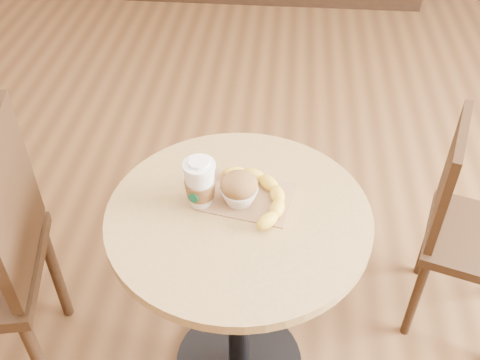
{
  "coord_description": "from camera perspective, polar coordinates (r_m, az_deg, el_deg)",
  "views": [
    {
      "loc": [
        0.14,
        -1.15,
        1.8
      ],
      "look_at": [
        0.04,
        -0.06,
        0.83
      ],
      "focal_mm": 42.0,
      "sensor_mm": 36.0,
      "label": 1
    }
  ],
  "objects": [
    {
      "name": "coffee_cup",
      "position": [
        1.48,
        -4.08,
        -0.44
      ],
      "size": [
        0.09,
        0.09,
        0.14
      ],
      "rotation": [
        0.0,
        0.0,
        -0.31
      ],
      "color": "white",
      "rests_on": "cafe_table"
    },
    {
      "name": "kraft_bag",
      "position": [
        1.53,
        0.76,
        -1.7
      ],
      "size": [
        0.27,
        0.22,
        0.0
      ],
      "primitive_type": "cube",
      "rotation": [
        0.0,
        0.0,
        -0.19
      ],
      "color": "#926C47",
      "rests_on": "cafe_table"
    },
    {
      "name": "chair_right",
      "position": [
        2.02,
        22.1,
        -4.4
      ],
      "size": [
        0.45,
        0.45,
        0.82
      ],
      "rotation": [
        0.0,
        0.0,
        1.27
      ],
      "color": "#332112",
      "rests_on": "ground"
    },
    {
      "name": "cafe_table",
      "position": [
        1.65,
        -0.13,
        -8.61
      ],
      "size": [
        0.71,
        0.71,
        0.75
      ],
      "color": "black",
      "rests_on": "ground"
    },
    {
      "name": "muffin",
      "position": [
        1.49,
        -0.09,
        -0.91
      ],
      "size": [
        0.1,
        0.1,
        0.09
      ],
      "color": "silver",
      "rests_on": "kraft_bag"
    },
    {
      "name": "banana",
      "position": [
        1.51,
        1.49,
        -1.65
      ],
      "size": [
        0.28,
        0.31,
        0.04
      ],
      "primitive_type": null,
      "rotation": [
        0.0,
        0.0,
        0.43
      ],
      "color": "yellow",
      "rests_on": "kraft_bag"
    }
  ]
}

